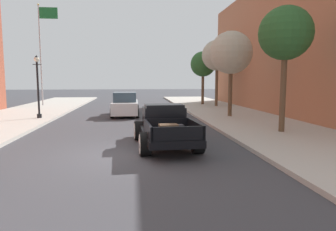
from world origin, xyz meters
name	(u,v)px	position (x,y,z in m)	size (l,w,h in m)	color
ground_plane	(121,155)	(0.00, 0.00, 0.00)	(140.00, 140.00, 0.00)	#3D3D42
sidewalk_right	(323,147)	(7.25, 0.00, 0.07)	(5.50, 64.00, 0.15)	#B7B2A8
hotrod_truck_black	(164,126)	(1.60, 1.42, 0.75)	(2.38, 5.01, 1.58)	black
car_background_white	(125,105)	(-0.16, 11.31, 0.77)	(1.89, 4.31, 1.65)	silver
street_lamp_far	(38,82)	(-5.42, 9.52, 2.39)	(0.50, 0.32, 3.85)	black
flagpole	(43,44)	(-7.77, 19.45, 5.77)	(1.74, 0.16, 9.16)	#B2B2B7
street_tree_nearest	(285,34)	(7.17, 3.04, 4.52)	(2.39, 2.39, 5.61)	brown
street_tree_second	(231,53)	(6.68, 9.20, 4.22)	(2.73, 2.73, 5.46)	brown
street_tree_third	(217,56)	(7.84, 16.84, 4.63)	(2.71, 2.71, 5.86)	brown
street_tree_farthest	(203,64)	(7.04, 18.89, 3.96)	(2.39, 2.39, 5.04)	brown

